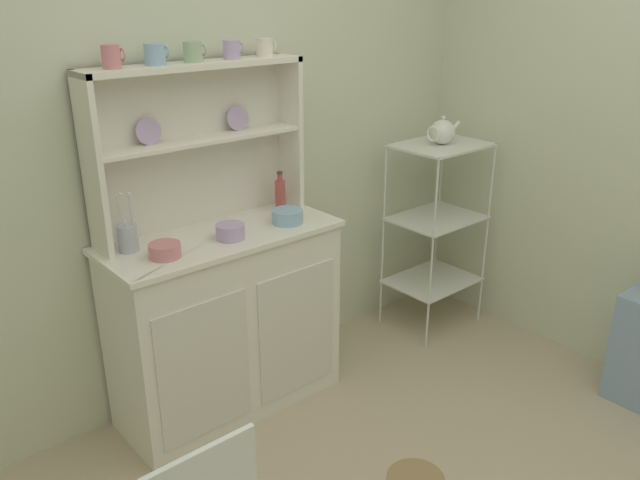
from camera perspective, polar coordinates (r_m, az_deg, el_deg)
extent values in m
cube|color=beige|center=(2.95, -10.24, 9.25)|extent=(3.84, 0.05, 2.50)
cube|color=white|center=(2.98, -8.35, -7.31)|extent=(1.02, 0.42, 0.87)
cube|color=silver|center=(2.73, -10.22, -11.34)|extent=(0.43, 0.01, 0.61)
cube|color=silver|center=(2.96, -2.03, -8.16)|extent=(0.43, 0.01, 0.61)
cube|color=white|center=(2.80, -8.81, 0.33)|extent=(1.05, 0.45, 0.02)
cube|color=silver|center=(2.86, -11.39, 8.32)|extent=(0.98, 0.02, 0.71)
cube|color=white|center=(2.59, -19.70, 6.14)|extent=(0.02, 0.18, 0.71)
cube|color=white|center=(3.05, -2.74, 9.53)|extent=(0.02, 0.18, 0.71)
cube|color=white|center=(2.78, -10.62, 8.77)|extent=(0.94, 0.16, 0.02)
cube|color=white|center=(2.73, -11.07, 15.07)|extent=(0.98, 0.18, 0.02)
cylinder|color=#B79ECC|center=(2.70, -15.07, 9.34)|extent=(0.11, 0.03, 0.11)
cylinder|color=#B79ECC|center=(2.91, -7.36, 10.72)|extent=(0.11, 0.03, 0.11)
cylinder|color=silver|center=(3.42, 9.97, -1.53)|extent=(0.01, 0.01, 1.08)
cylinder|color=silver|center=(3.77, 14.64, 0.34)|extent=(0.01, 0.01, 1.08)
cylinder|color=silver|center=(3.64, 5.66, 0.15)|extent=(0.01, 0.01, 1.08)
cylinder|color=silver|center=(3.97, 10.46, 1.77)|extent=(0.01, 0.01, 1.08)
cube|color=silver|center=(3.54, 10.80, 8.32)|extent=(0.50, 0.38, 0.01)
cube|color=silver|center=(3.65, 10.35, 1.94)|extent=(0.50, 0.38, 0.01)
cube|color=silver|center=(3.80, 9.97, -3.54)|extent=(0.50, 0.38, 0.01)
cylinder|color=#D17A84|center=(2.57, -18.16, 15.28)|extent=(0.07, 0.07, 0.09)
torus|color=#D17A84|center=(2.59, -17.24, 15.52)|extent=(0.01, 0.05, 0.05)
cylinder|color=#8EB2D1|center=(2.64, -14.54, 15.75)|extent=(0.08, 0.08, 0.08)
torus|color=#8EB2D1|center=(2.67, -13.54, 15.97)|extent=(0.01, 0.05, 0.05)
cylinder|color=#9EB78E|center=(2.72, -11.29, 16.15)|extent=(0.08, 0.08, 0.08)
torus|color=#9EB78E|center=(2.75, -10.39, 16.34)|extent=(0.01, 0.05, 0.05)
cylinder|color=#B79ECC|center=(2.82, -7.89, 16.48)|extent=(0.07, 0.07, 0.08)
torus|color=#B79ECC|center=(2.84, -7.09, 16.64)|extent=(0.01, 0.05, 0.05)
cylinder|color=silver|center=(2.91, -4.99, 16.77)|extent=(0.07, 0.07, 0.08)
torus|color=silver|center=(2.94, -4.21, 16.91)|extent=(0.01, 0.05, 0.05)
cylinder|color=#D17A84|center=(2.59, -13.69, -0.90)|extent=(0.13, 0.13, 0.06)
cylinder|color=#B79ECC|center=(2.72, -8.02, 0.76)|extent=(0.12, 0.12, 0.06)
cylinder|color=#8EB2D1|center=(2.88, -2.93, 2.13)|extent=(0.14, 0.14, 0.06)
cylinder|color=#B74C47|center=(3.04, -3.57, 3.98)|extent=(0.05, 0.05, 0.15)
cylinder|color=#B74C47|center=(3.01, -3.61, 5.60)|extent=(0.02, 0.02, 0.03)
cylinder|color=#4C382D|center=(3.01, -3.62, 6.01)|extent=(0.03, 0.03, 0.01)
cylinder|color=#B2B7C6|center=(2.67, -16.78, 0.15)|extent=(0.08, 0.08, 0.11)
cylinder|color=silver|center=(2.64, -16.46, 1.89)|extent=(0.01, 0.02, 0.19)
ellipsoid|color=silver|center=(2.61, -16.69, 3.99)|extent=(0.02, 0.01, 0.01)
cylinder|color=silver|center=(2.62, -17.14, 1.74)|extent=(0.03, 0.03, 0.20)
ellipsoid|color=silver|center=(2.59, -17.39, 3.90)|extent=(0.02, 0.01, 0.01)
sphere|color=white|center=(3.52, 10.89, 9.46)|extent=(0.13, 0.13, 0.13)
sphere|color=silver|center=(3.51, 10.97, 10.67)|extent=(0.02, 0.02, 0.02)
cylinder|color=white|center=(3.60, 11.88, 9.79)|extent=(0.09, 0.02, 0.07)
torus|color=white|center=(3.46, 10.06, 9.31)|extent=(0.01, 0.08, 0.08)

